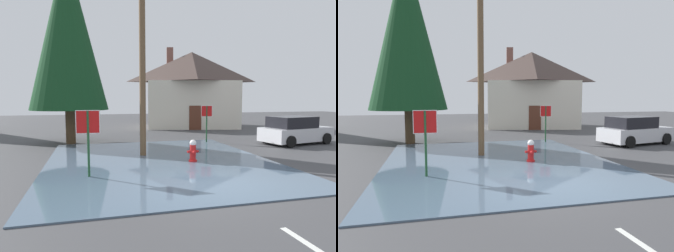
{
  "view_description": "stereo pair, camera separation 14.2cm",
  "coord_description": "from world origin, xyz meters",
  "views": [
    {
      "loc": [
        -3.65,
        -8.29,
        2.67
      ],
      "look_at": [
        -0.5,
        3.8,
        1.47
      ],
      "focal_mm": 31.81,
      "sensor_mm": 36.0,
      "label": 1
    },
    {
      "loc": [
        -3.51,
        -8.33,
        2.67
      ],
      "look_at": [
        -0.5,
        3.8,
        1.47
      ],
      "focal_mm": 31.81,
      "sensor_mm": 36.0,
      "label": 2
    }
  ],
  "objects": [
    {
      "name": "ground_plane",
      "position": [
        0.0,
        0.0,
        -0.05
      ],
      "size": [
        80.0,
        80.0,
        0.1
      ],
      "primitive_type": "cube",
      "color": "#424244"
    },
    {
      "name": "flood_puddle",
      "position": [
        -0.9,
        3.56,
        0.02
      ],
      "size": [
        9.07,
        10.81,
        0.04
      ],
      "primitive_type": "cube",
      "color": "#4C6075",
      "rests_on": "ground"
    },
    {
      "name": "lane_stop_bar",
      "position": [
        -0.81,
        -1.07,
        0.0
      ],
      "size": [
        3.87,
        0.3,
        0.01
      ],
      "primitive_type": "cube",
      "rotation": [
        0.0,
        0.0,
        -0.0
      ],
      "color": "silver",
      "rests_on": "ground"
    },
    {
      "name": "stop_sign_near",
      "position": [
        -3.75,
        1.75,
        1.62
      ],
      "size": [
        0.77,
        0.08,
        2.26
      ],
      "color": "#1E4C28",
      "rests_on": "ground"
    },
    {
      "name": "fire_hydrant",
      "position": [
        0.38,
        3.11,
        0.47
      ],
      "size": [
        0.48,
        0.41,
        0.95
      ],
      "color": "red",
      "rests_on": "ground"
    },
    {
      "name": "utility_pole",
      "position": [
        -1.37,
        4.98,
        5.16
      ],
      "size": [
        1.6,
        0.28,
        9.96
      ],
      "color": "brown",
      "rests_on": "ground"
    },
    {
      "name": "stop_sign_far",
      "position": [
        2.99,
        8.11,
        1.54
      ],
      "size": [
        0.64,
        0.17,
        2.19
      ],
      "color": "#1E4C28",
      "rests_on": "ground"
    },
    {
      "name": "house",
      "position": [
        5.26,
        17.44,
        3.49
      ],
      "size": [
        9.43,
        7.55,
        7.26
      ],
      "color": "silver",
      "rests_on": "ground"
    },
    {
      "name": "parked_car",
      "position": [
        7.75,
        6.39,
        0.76
      ],
      "size": [
        4.41,
        2.68,
        1.58
      ],
      "color": "silver",
      "rests_on": "ground"
    },
    {
      "name": "pine_tree_mid_left",
      "position": [
        -4.8,
        9.74,
        6.44
      ],
      "size": [
        4.38,
        4.38,
        10.94
      ],
      "color": "#4C3823",
      "rests_on": "ground"
    }
  ]
}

